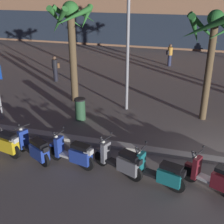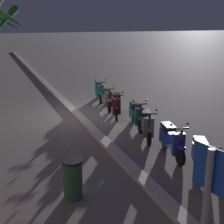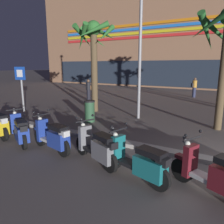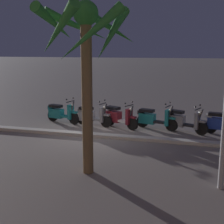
# 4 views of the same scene
# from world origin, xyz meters

# --- Properties ---
(scooter_yellow_lead_nearest) EXTENTS (1.77, 0.68, 1.04)m
(scooter_yellow_lead_nearest) POSITION_xyz_m (-7.44, -1.47, 0.47)
(scooter_yellow_lead_nearest) COLOR black
(scooter_yellow_lead_nearest) RESTS_ON ground
(scooter_blue_mid_centre) EXTENTS (1.69, 0.97, 1.04)m
(scooter_blue_mid_centre) POSITION_xyz_m (-6.24, -1.48, 0.45)
(scooter_blue_mid_centre) COLOR black
(scooter_blue_mid_centre) RESTS_ON ground
(scooter_blue_tail_end) EXTENTS (1.73, 0.68, 1.17)m
(scooter_blue_tail_end) POSITION_xyz_m (-4.87, -1.41, 0.46)
(scooter_blue_tail_end) COLOR black
(scooter_blue_tail_end) RESTS_ON ground
(scooter_grey_far_back) EXTENTS (1.71, 0.88, 1.17)m
(scooter_grey_far_back) POSITION_xyz_m (-3.31, -1.43, 0.46)
(scooter_grey_far_back) COLOR black
(scooter_grey_far_back) RESTS_ON ground
(scooter_teal_mid_front) EXTENTS (1.79, 0.76, 1.17)m
(scooter_teal_mid_front) POSITION_xyz_m (-2.10, -1.64, 0.44)
(scooter_teal_mid_front) COLOR black
(scooter_teal_mid_front) RESTS_ON ground
(scooter_maroon_mid_rear) EXTENTS (1.63, 0.89, 1.17)m
(scooter_maroon_mid_rear) POSITION_xyz_m (-0.61, -1.48, 0.47)
(scooter_maroon_mid_rear) COLOR black
(scooter_maroon_mid_rear) RESTS_ON ground
(palm_tree_mid_walkway) EXTENTS (2.24, 2.30, 4.70)m
(palm_tree_mid_walkway) POSITION_xyz_m (-7.15, 3.95, 3.54)
(palm_tree_mid_walkway) COLOR brown
(palm_tree_mid_walkway) RESTS_ON ground
(palm_tree_by_mall_entrance) EXTENTS (2.63, 2.62, 4.50)m
(palm_tree_by_mall_entrance) POSITION_xyz_m (-0.96, 3.51, 3.48)
(palm_tree_by_mall_entrance) COLOR brown
(palm_tree_by_mall_entrance) RESTS_ON ground
(pedestrian_strolling_near_curb) EXTENTS (0.46, 0.35, 1.51)m
(pedestrian_strolling_near_curb) POSITION_xyz_m (-9.54, 6.61, 0.79)
(pedestrian_strolling_near_curb) COLOR black
(pedestrian_strolling_near_curb) RESTS_ON ground
(pedestrian_by_palm_tree) EXTENTS (0.42, 0.43, 1.53)m
(pedestrian_by_palm_tree) POSITION_xyz_m (-3.44, 12.23, 0.81)
(pedestrian_by_palm_tree) COLOR #2D3351
(pedestrian_by_palm_tree) RESTS_ON ground
(litter_bin) EXTENTS (0.48, 0.48, 0.95)m
(litter_bin) POSITION_xyz_m (-6.04, 1.95, 0.48)
(litter_bin) COLOR #2D5638
(litter_bin) RESTS_ON ground
(street_lamp) EXTENTS (0.36, 0.36, 7.20)m
(street_lamp) POSITION_xyz_m (-4.42, 3.64, 4.35)
(street_lamp) COLOR #939399
(street_lamp) RESTS_ON ground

